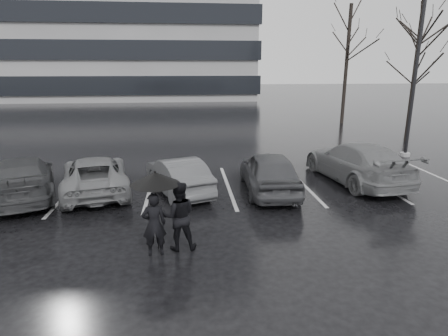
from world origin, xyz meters
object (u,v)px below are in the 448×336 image
pedestrian_right (179,216)px  tree_ne (414,77)px  car_west_c (22,178)px  car_east (356,162)px  car_west_a (178,175)px  car_main (269,172)px  lamp_post (415,76)px  car_west_b (95,175)px  pedestrian_left (154,224)px  tree_east (415,70)px  tree_north (346,66)px

pedestrian_right → tree_ne: size_ratio=0.24×
car_west_c → car_east: car_east is taller
car_west_a → car_west_c: 5.10m
car_main → car_west_c: 8.23m
car_west_c → lamp_post: 16.81m
car_west_c → car_west_b: bearing=169.1°
car_west_c → pedestrian_left: pedestrian_left is taller
tree_east → car_main: bearing=-140.8°
car_west_a → pedestrian_right: size_ratio=2.25×
pedestrian_left → tree_north: size_ratio=0.18×
car_west_a → car_west_c: (-5.10, 0.01, 0.06)m
car_west_c → pedestrian_left: size_ratio=3.10×
car_west_c → tree_north: size_ratio=0.55×
car_main → car_west_a: car_main is taller
car_west_c → lamp_post: bearing=175.8°
car_east → tree_north: bearing=-118.6°
car_west_a → car_west_b: size_ratio=0.83×
car_main → pedestrian_right: 5.00m
pedestrian_right → tree_north: 22.92m
lamp_post → car_east: bearing=-139.1°
car_west_a → car_west_c: size_ratio=0.81×
pedestrian_left → pedestrian_right: size_ratio=0.90×
car_west_a → tree_ne: (15.68, 12.01, 2.88)m
car_west_a → lamp_post: (10.86, 4.28, 3.15)m
car_main → tree_east: tree_east is taller
tree_north → pedestrian_left: bearing=-123.1°
car_main → car_west_a: size_ratio=1.11×
car_east → pedestrian_left: size_ratio=3.43×
car_west_c → tree_north: tree_north is taller
car_west_a → tree_east: size_ratio=0.47×
car_west_a → car_east: car_east is taller
pedestrian_left → tree_ne: 23.19m
car_west_b → pedestrian_left: pedestrian_left is taller
car_main → tree_north: 18.04m
lamp_post → pedestrian_left: bearing=-142.6°
car_main → pedestrian_right: pedestrian_right is taller
pedestrian_right → tree_ne: tree_ne is taller
tree_north → tree_ne: bearing=-40.6°
pedestrian_left → tree_east: bearing=-146.8°
lamp_post → tree_east: bearing=58.1°
car_east → pedestrian_left: (-7.11, -5.01, 0.00)m
tree_ne → tree_east: bearing=-122.0°
pedestrian_left → pedestrian_right: pedestrian_right is taller
car_east → pedestrian_left: bearing=27.7°
pedestrian_left → pedestrian_right: (0.56, 0.24, 0.08)m
car_west_b → pedestrian_right: pedestrian_right is taller
pedestrian_left → lamp_post: size_ratio=0.18×
car_west_a → lamp_post: 12.09m
car_west_a → pedestrian_left: (-0.47, -4.40, 0.13)m
car_west_c → tree_north: bearing=-158.2°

